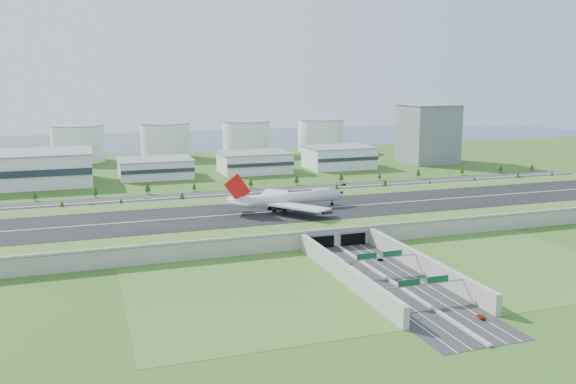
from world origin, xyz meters
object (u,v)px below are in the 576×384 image
object	(u,v)px
fuel_tank_a	(78,144)
car_6	(520,177)
boeing_747	(288,198)
car_5	(343,185)
office_tower	(428,134)
car_4	(92,205)
car_0	(348,262)
car_1	(397,301)
car_2	(380,258)
car_7	(146,197)
car_3	(481,316)

from	to	relation	value
fuel_tank_a	car_6	world-z (taller)	fuel_tank_a
boeing_747	car_6	world-z (taller)	boeing_747
car_5	boeing_747	bearing A→B (deg)	-15.64
office_tower	car_4	size ratio (longest dim) A/B	13.09
car_0	car_1	xyz separation A→B (m)	(-2.92, -50.40, 0.11)
car_2	car_5	size ratio (longest dim) A/B	1.17
car_7	fuel_tank_a	bearing A→B (deg)	-155.64
fuel_tank_a	car_7	distance (m)	214.60
car_2	car_4	size ratio (longest dim) A/B	1.12
boeing_747	car_3	world-z (taller)	boeing_747
car_1	fuel_tank_a	bearing A→B (deg)	109.09
car_7	car_1	bearing A→B (deg)	29.17
office_tower	car_4	xyz separation A→B (m)	(-312.36, -108.40, -26.66)
boeing_747	car_4	world-z (taller)	boeing_747
car_7	boeing_747	bearing A→B (deg)	47.98
fuel_tank_a	car_4	bearing A→B (deg)	-88.04
car_4	car_5	bearing A→B (deg)	-89.89
car_0	car_7	bearing A→B (deg)	99.80
car_0	car_5	distance (m)	197.10
office_tower	car_0	distance (m)	342.57
fuel_tank_a	car_2	distance (m)	408.39
boeing_747	fuel_tank_a	bearing A→B (deg)	104.68
car_0	car_6	world-z (taller)	car_6
office_tower	car_2	world-z (taller)	office_tower
car_0	car_4	world-z (taller)	car_0
fuel_tank_a	car_7	xyz separation A→B (m)	(43.27, -209.55, -16.53)
fuel_tank_a	car_1	xyz separation A→B (m)	(110.66, -437.49, -16.52)
car_2	car_6	size ratio (longest dim) A/B	0.79
fuel_tank_a	boeing_747	xyz separation A→B (m)	(112.41, -307.28, -2.97)
fuel_tank_a	car_0	xyz separation A→B (m)	(113.59, -387.10, -16.63)
car_1	car_7	xyz separation A→B (m)	(-67.40, 227.95, -0.01)
boeing_747	car_3	bearing A→B (deg)	-88.29
car_4	boeing_747	bearing A→B (deg)	-133.98
fuel_tank_a	car_1	bearing A→B (deg)	-75.80
car_1	car_3	distance (m)	30.33
car_7	car_3	bearing A→B (deg)	32.12
boeing_747	car_3	size ratio (longest dim) A/B	16.00
car_7	car_5	bearing A→B (deg)	104.07
boeing_747	car_0	size ratio (longest dim) A/B	17.05
car_0	car_3	distance (m)	74.66
fuel_tank_a	car_7	bearing A→B (deg)	-78.33
fuel_tank_a	car_2	bearing A→B (deg)	-71.46
fuel_tank_a	car_0	bearing A→B (deg)	-73.65
car_1	car_5	size ratio (longest dim) A/B	1.30
car_7	car_2	bearing A→B (deg)	38.70
car_5	car_6	world-z (taller)	car_6
office_tower	car_6	bearing A→B (deg)	-77.58
fuel_tank_a	car_0	distance (m)	403.76
office_tower	car_3	xyz separation A→B (m)	(-188.56, -344.59, -26.70)
car_0	car_4	size ratio (longest dim) A/B	1.04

